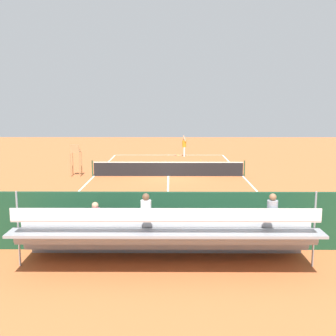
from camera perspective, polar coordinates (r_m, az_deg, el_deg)
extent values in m
plane|color=#BC6033|center=(28.27, 0.04, -1.11)|extent=(60.00, 60.00, 0.00)
cube|color=white|center=(39.14, 0.12, 1.78)|extent=(10.00, 0.10, 0.01)
cube|color=white|center=(17.56, -0.13, -7.52)|extent=(10.00, 0.10, 0.01)
cube|color=white|center=(28.68, 10.08, -1.09)|extent=(0.10, 22.00, 0.01)
cube|color=white|center=(28.73, -9.98, -1.07)|extent=(0.10, 22.00, 0.01)
cube|color=white|center=(34.24, 0.09, 0.71)|extent=(7.50, 0.10, 0.01)
cube|color=white|center=(22.34, -0.03, -3.87)|extent=(7.50, 0.10, 0.01)
cube|color=white|center=(28.27, 0.04, -1.10)|extent=(0.10, 12.10, 0.01)
cube|color=white|center=(39.14, 0.12, 1.78)|extent=(0.10, 0.30, 0.01)
cube|color=black|center=(28.19, 0.04, -0.20)|extent=(10.00, 0.02, 0.91)
cube|color=white|center=(28.12, 0.04, 0.78)|extent=(10.00, 0.04, 0.06)
cylinder|color=#2D5133|center=(28.61, 10.31, -0.05)|extent=(0.10, 0.10, 1.07)
cylinder|color=#2D5133|center=(28.66, -10.21, -0.03)|extent=(0.10, 0.10, 1.07)
cube|color=#194228|center=(14.40, -0.22, -7.16)|extent=(18.00, 0.16, 2.00)
cube|color=gray|center=(14.30, -0.23, -10.53)|extent=(9.00, 0.10, 0.45)
cube|color=gray|center=(13.91, -0.25, -10.30)|extent=(9.00, 0.80, 0.08)
cube|color=gray|center=(14.33, -0.23, -10.49)|extent=(9.00, 0.04, 0.45)
cube|color=silver|center=(13.68, -0.25, -8.78)|extent=(8.60, 0.36, 0.04)
cube|color=silver|center=(13.45, -0.26, -8.21)|extent=(8.60, 0.03, 0.36)
cube|color=gray|center=(13.01, -0.28, -9.61)|extent=(9.00, 0.80, 0.08)
cube|color=gray|center=(13.43, -0.26, -9.83)|extent=(9.00, 0.04, 0.45)
cube|color=silver|center=(12.78, -0.29, -7.97)|extent=(8.60, 0.36, 0.04)
cube|color=silver|center=(12.55, -0.30, -7.34)|extent=(8.60, 0.03, 0.36)
cube|color=gray|center=(12.11, -0.32, -8.81)|extent=(9.00, 0.80, 0.08)
cube|color=gray|center=(12.53, -0.30, -9.08)|extent=(9.00, 0.04, 0.45)
cube|color=silver|center=(11.89, -0.33, -7.03)|extent=(8.60, 0.36, 0.04)
cube|color=silver|center=(11.66, -0.34, -6.34)|extent=(8.60, 0.03, 0.36)
cylinder|color=gray|center=(13.63, 19.19, -7.86)|extent=(0.06, 0.06, 2.35)
cylinder|color=gray|center=(13.71, -19.62, -7.78)|extent=(0.06, 0.06, 2.35)
cube|color=#2D2D33|center=(13.96, -7.53, -8.32)|extent=(0.32, 0.40, 0.12)
cylinder|color=blue|center=(13.76, -7.62, -7.34)|extent=(0.30, 0.30, 0.45)
sphere|color=beige|center=(13.67, -7.65, -6.04)|extent=(0.20, 0.20, 0.20)
cube|color=#2D2D33|center=(13.83, -1.01, -8.41)|extent=(0.32, 0.40, 0.12)
cylinder|color=#9399A3|center=(13.64, -1.02, -7.42)|extent=(0.30, 0.30, 0.45)
sphere|color=#8C6647|center=(13.55, -1.02, -6.10)|extent=(0.20, 0.20, 0.20)
cube|color=#2D2D33|center=(12.06, -2.97, -6.61)|extent=(0.32, 0.40, 0.12)
cylinder|color=white|center=(11.87, -3.01, -5.45)|extent=(0.30, 0.30, 0.45)
sphere|color=brown|center=(11.79, -3.02, -3.92)|extent=(0.20, 0.20, 0.20)
cube|color=#2D2D33|center=(12.38, 13.77, -6.46)|extent=(0.32, 0.40, 0.12)
cylinder|color=#9399A3|center=(12.19, 13.96, -5.32)|extent=(0.30, 0.30, 0.45)
sphere|color=#8C6647|center=(12.11, 14.01, -3.83)|extent=(0.20, 0.20, 0.20)
cube|color=#2D2D33|center=(14.06, -10.28, -8.26)|extent=(0.32, 0.40, 0.12)
cylinder|color=red|center=(13.87, -10.40, -7.28)|extent=(0.30, 0.30, 0.45)
sphere|color=beige|center=(13.78, -10.44, -5.99)|extent=(0.20, 0.20, 0.20)
cube|color=#2D2D33|center=(12.96, -3.10, -7.56)|extent=(0.32, 0.40, 0.12)
cylinder|color=purple|center=(12.76, -3.14, -6.49)|extent=(0.30, 0.30, 0.45)
sphere|color=brown|center=(12.68, -3.15, -5.08)|extent=(0.20, 0.20, 0.20)
cube|color=#2D2D33|center=(13.13, -9.68, -7.46)|extent=(0.32, 0.40, 0.12)
cylinder|color=pink|center=(12.94, -9.81, -6.40)|extent=(0.30, 0.30, 0.45)
sphere|color=tan|center=(12.85, -9.85, -5.00)|extent=(0.20, 0.20, 0.20)
cylinder|color=#A88456|center=(29.13, -11.64, 0.60)|extent=(0.07, 0.07, 1.60)
cylinder|color=#A88456|center=(29.26, -12.79, 0.60)|extent=(0.07, 0.07, 1.60)
cylinder|color=#A88456|center=(28.55, -11.89, 0.42)|extent=(0.07, 0.07, 1.60)
cylinder|color=#A88456|center=(28.68, -13.06, 0.42)|extent=(0.07, 0.07, 1.60)
cube|color=#A88456|center=(28.79, -12.40, 2.15)|extent=(0.56, 0.56, 0.06)
cube|color=#A88456|center=(28.53, -12.52, 2.63)|extent=(0.56, 0.06, 0.48)
cube|color=#A88456|center=(28.72, -11.90, 2.45)|extent=(0.04, 0.48, 0.04)
cube|color=#A88456|center=(28.83, -12.91, 2.44)|extent=(0.04, 0.48, 0.04)
cube|color=#234C2D|center=(15.46, 8.12, -8.22)|extent=(1.80, 0.40, 0.05)
cylinder|color=#234C2D|center=(15.65, 10.86, -8.95)|extent=(0.06, 0.06, 0.45)
cylinder|color=#234C2D|center=(15.45, 5.31, -9.06)|extent=(0.06, 0.06, 0.45)
cube|color=#234C2D|center=(15.20, 8.24, -7.34)|extent=(1.80, 0.04, 0.36)
cube|color=black|center=(15.21, 0.56, -9.49)|extent=(0.90, 0.36, 0.36)
cylinder|color=white|center=(38.30, 2.20, 2.24)|extent=(0.14, 0.14, 0.85)
cylinder|color=white|center=(38.08, 2.21, 2.20)|extent=(0.14, 0.14, 0.85)
cylinder|color=orange|center=(38.11, 2.21, 3.30)|extent=(0.37, 0.37, 0.60)
sphere|color=beige|center=(38.07, 2.22, 3.92)|extent=(0.22, 0.22, 0.22)
cylinder|color=beige|center=(37.84, 2.23, 4.02)|extent=(0.25, 0.09, 0.55)
cylinder|color=beige|center=(38.32, 2.20, 3.38)|extent=(0.09, 0.09, 0.50)
cylinder|color=black|center=(38.76, 1.04, 1.72)|extent=(0.25, 0.18, 0.03)
torus|color=#D8CC4C|center=(38.90, 1.38, 1.74)|extent=(0.42, 0.42, 0.02)
cylinder|color=white|center=(38.90, 1.38, 1.74)|extent=(0.25, 0.25, 0.00)
sphere|color=#CCDB33|center=(35.63, 4.44, 1.06)|extent=(0.07, 0.07, 0.07)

